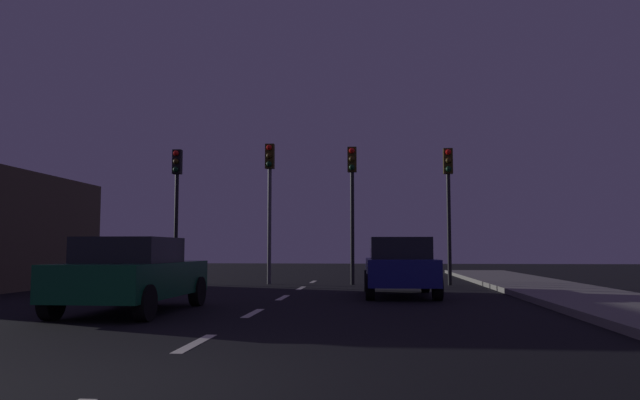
% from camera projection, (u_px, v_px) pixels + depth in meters
% --- Properties ---
extents(ground_plane, '(80.00, 80.00, 0.00)m').
position_uv_depth(ground_plane, '(259.00, 310.00, 12.38)').
color(ground_plane, black).
extents(sidewalk_curb_right, '(3.00, 40.00, 0.15)m').
position_uv_depth(sidewalk_curb_right, '(640.00, 310.00, 11.70)').
color(sidewalk_curb_right, gray).
rests_on(sidewalk_curb_right, ground_plane).
extents(lane_stripe_second, '(0.16, 1.60, 0.01)m').
position_uv_depth(lane_stripe_second, '(195.00, 343.00, 8.01)').
color(lane_stripe_second, silver).
rests_on(lane_stripe_second, ground_plane).
extents(lane_stripe_third, '(0.16, 1.60, 0.01)m').
position_uv_depth(lane_stripe_third, '(253.00, 313.00, 11.78)').
color(lane_stripe_third, silver).
rests_on(lane_stripe_third, ground_plane).
extents(lane_stripe_fourth, '(0.16, 1.60, 0.01)m').
position_uv_depth(lane_stripe_fourth, '(283.00, 298.00, 15.55)').
color(lane_stripe_fourth, silver).
rests_on(lane_stripe_fourth, ground_plane).
extents(lane_stripe_fifth, '(0.16, 1.60, 0.01)m').
position_uv_depth(lane_stripe_fifth, '(301.00, 288.00, 19.33)').
color(lane_stripe_fifth, silver).
rests_on(lane_stripe_fifth, ground_plane).
extents(lane_stripe_sixth, '(0.16, 1.60, 0.01)m').
position_uv_depth(lane_stripe_sixth, '(313.00, 282.00, 23.10)').
color(lane_stripe_sixth, silver).
rests_on(lane_stripe_sixth, ground_plane).
extents(traffic_signal_far_left, '(0.32, 0.38, 4.90)m').
position_uv_depth(traffic_signal_far_left, '(177.00, 189.00, 22.08)').
color(traffic_signal_far_left, black).
rests_on(traffic_signal_far_left, ground_plane).
extents(traffic_signal_center_left, '(0.32, 0.38, 5.05)m').
position_uv_depth(traffic_signal_center_left, '(270.00, 186.00, 21.78)').
color(traffic_signal_center_left, '#4C4C51').
rests_on(traffic_signal_center_left, ground_plane).
extents(traffic_signal_center_right, '(0.32, 0.38, 4.89)m').
position_uv_depth(traffic_signal_center_right, '(352.00, 188.00, 21.49)').
color(traffic_signal_center_right, black).
rests_on(traffic_signal_center_right, ground_plane).
extents(traffic_signal_far_right, '(0.32, 0.38, 4.79)m').
position_uv_depth(traffic_signal_far_right, '(448.00, 189.00, 21.18)').
color(traffic_signal_far_right, black).
rests_on(traffic_signal_far_right, ground_plane).
extents(car_stopped_ahead, '(1.96, 3.92, 1.56)m').
position_uv_depth(car_stopped_ahead, '(400.00, 267.00, 16.15)').
color(car_stopped_ahead, navy).
rests_on(car_stopped_ahead, ground_plane).
extents(car_adjacent_lane, '(1.97, 4.07, 1.48)m').
position_uv_depth(car_adjacent_lane, '(132.00, 274.00, 11.97)').
color(car_adjacent_lane, '#0F4C2D').
rests_on(car_adjacent_lane, ground_plane).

